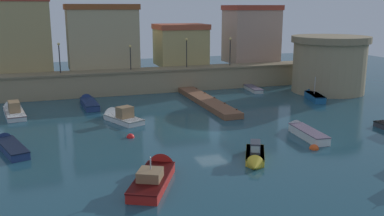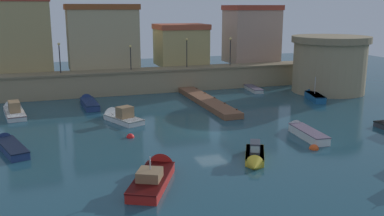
{
  "view_description": "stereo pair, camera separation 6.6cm",
  "coord_description": "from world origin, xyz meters",
  "px_view_note": "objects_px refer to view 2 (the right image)",
  "views": [
    {
      "loc": [
        -13.22,
        -33.82,
        10.75
      ],
      "look_at": [
        0.0,
        5.34,
        1.09
      ],
      "focal_mm": 40.57,
      "sensor_mm": 36.0,
      "label": 1
    },
    {
      "loc": [
        -13.16,
        -33.84,
        10.75
      ],
      "look_at": [
        0.0,
        5.34,
        1.09
      ],
      "focal_mm": 40.57,
      "sensor_mm": 36.0,
      "label": 2
    }
  ],
  "objects_px": {
    "moored_boat_7": "(249,86)",
    "moored_boat_10": "(255,157)",
    "moored_boat_1": "(118,116)",
    "moored_boat_3": "(156,174)",
    "moored_boat_4": "(13,110)",
    "quay_lamp_0": "(59,53)",
    "quay_lamp_2": "(187,48)",
    "quay_lamp_3": "(230,47)",
    "mooring_buoy_0": "(314,149)",
    "mooring_buoy_1": "(130,137)",
    "quay_lamp_1": "(131,53)",
    "fortress_tower": "(329,64)",
    "moored_boat_0": "(303,131)",
    "moored_boat_6": "(9,145)",
    "moored_boat_2": "(313,96)",
    "moored_boat_5": "(88,102)"
  },
  "relations": [
    {
      "from": "moored_boat_7",
      "to": "mooring_buoy_1",
      "type": "relative_size",
      "value": 10.56
    },
    {
      "from": "moored_boat_3",
      "to": "moored_boat_7",
      "type": "relative_size",
      "value": 0.96
    },
    {
      "from": "moored_boat_7",
      "to": "quay_lamp_3",
      "type": "bearing_deg",
      "value": 50.6
    },
    {
      "from": "fortress_tower",
      "to": "quay_lamp_2",
      "type": "distance_m",
      "value": 18.46
    },
    {
      "from": "quay_lamp_3",
      "to": "mooring_buoy_1",
      "type": "height_order",
      "value": "quay_lamp_3"
    },
    {
      "from": "quay_lamp_3",
      "to": "moored_boat_10",
      "type": "height_order",
      "value": "quay_lamp_3"
    },
    {
      "from": "moored_boat_10",
      "to": "moored_boat_1",
      "type": "bearing_deg",
      "value": -126.7
    },
    {
      "from": "fortress_tower",
      "to": "moored_boat_4",
      "type": "bearing_deg",
      "value": 179.34
    },
    {
      "from": "quay_lamp_0",
      "to": "moored_boat_7",
      "type": "bearing_deg",
      "value": -4.7
    },
    {
      "from": "quay_lamp_2",
      "to": "moored_boat_4",
      "type": "xyz_separation_m",
      "value": [
        -21.17,
        -7.1,
        -5.08
      ]
    },
    {
      "from": "moored_boat_5",
      "to": "moored_boat_2",
      "type": "bearing_deg",
      "value": -104.51
    },
    {
      "from": "quay_lamp_2",
      "to": "mooring_buoy_0",
      "type": "height_order",
      "value": "quay_lamp_2"
    },
    {
      "from": "moored_boat_2",
      "to": "moored_boat_3",
      "type": "xyz_separation_m",
      "value": [
        -23.79,
        -18.13,
        -0.0
      ]
    },
    {
      "from": "quay_lamp_0",
      "to": "moored_boat_3",
      "type": "xyz_separation_m",
      "value": [
        4.57,
        -29.02,
        -4.96
      ]
    },
    {
      "from": "moored_boat_0",
      "to": "moored_boat_2",
      "type": "xyz_separation_m",
      "value": [
        9.41,
        12.62,
        0.03
      ]
    },
    {
      "from": "moored_boat_10",
      "to": "mooring_buoy_1",
      "type": "relative_size",
      "value": 6.75
    },
    {
      "from": "moored_boat_4",
      "to": "moored_boat_1",
      "type": "bearing_deg",
      "value": -130.76
    },
    {
      "from": "quay_lamp_0",
      "to": "mooring_buoy_1",
      "type": "height_order",
      "value": "quay_lamp_0"
    },
    {
      "from": "moored_boat_0",
      "to": "moored_boat_6",
      "type": "height_order",
      "value": "moored_boat_0"
    },
    {
      "from": "moored_boat_7",
      "to": "moored_boat_10",
      "type": "height_order",
      "value": "moored_boat_10"
    },
    {
      "from": "moored_boat_4",
      "to": "moored_boat_7",
      "type": "distance_m",
      "value": 29.79
    },
    {
      "from": "quay_lamp_3",
      "to": "moored_boat_0",
      "type": "height_order",
      "value": "quay_lamp_3"
    },
    {
      "from": "moored_boat_0",
      "to": "moored_boat_6",
      "type": "distance_m",
      "value": 24.08
    },
    {
      "from": "quay_lamp_0",
      "to": "mooring_buoy_0",
      "type": "height_order",
      "value": "quay_lamp_0"
    },
    {
      "from": "moored_boat_1",
      "to": "moored_boat_10",
      "type": "bearing_deg",
      "value": -177.4
    },
    {
      "from": "moored_boat_6",
      "to": "mooring_buoy_1",
      "type": "height_order",
      "value": "moored_boat_6"
    },
    {
      "from": "quay_lamp_2",
      "to": "moored_boat_0",
      "type": "height_order",
      "value": "quay_lamp_2"
    },
    {
      "from": "moored_boat_5",
      "to": "moored_boat_6",
      "type": "xyz_separation_m",
      "value": [
        -7.36,
        -13.79,
        -0.01
      ]
    },
    {
      "from": "quay_lamp_3",
      "to": "moored_boat_2",
      "type": "xyz_separation_m",
      "value": [
        6.11,
        -10.89,
        -5.03
      ]
    },
    {
      "from": "fortress_tower",
      "to": "moored_boat_0",
      "type": "bearing_deg",
      "value": -130.9
    },
    {
      "from": "moored_boat_1",
      "to": "moored_boat_6",
      "type": "height_order",
      "value": "moored_boat_1"
    },
    {
      "from": "moored_boat_2",
      "to": "fortress_tower",
      "type": "bearing_deg",
      "value": -36.89
    },
    {
      "from": "quay_lamp_1",
      "to": "moored_boat_4",
      "type": "distance_m",
      "value": 16.14
    },
    {
      "from": "moored_boat_10",
      "to": "mooring_buoy_1",
      "type": "distance_m",
      "value": 11.34
    },
    {
      "from": "moored_boat_0",
      "to": "moored_boat_10",
      "type": "relative_size",
      "value": 1.37
    },
    {
      "from": "quay_lamp_2",
      "to": "moored_boat_2",
      "type": "bearing_deg",
      "value": -41.47
    },
    {
      "from": "moored_boat_1",
      "to": "moored_boat_3",
      "type": "xyz_separation_m",
      "value": [
        -0.12,
        -15.68,
        0.0
      ]
    },
    {
      "from": "quay_lamp_3",
      "to": "moored_boat_3",
      "type": "distance_m",
      "value": 34.35
    },
    {
      "from": "moored_boat_0",
      "to": "moored_boat_10",
      "type": "distance_m",
      "value": 8.32
    },
    {
      "from": "moored_boat_5",
      "to": "moored_boat_6",
      "type": "relative_size",
      "value": 1.0
    },
    {
      "from": "fortress_tower",
      "to": "moored_boat_2",
      "type": "height_order",
      "value": "fortress_tower"
    },
    {
      "from": "moored_boat_1",
      "to": "mooring_buoy_0",
      "type": "distance_m",
      "value": 18.84
    },
    {
      "from": "moored_boat_4",
      "to": "moored_boat_0",
      "type": "bearing_deg",
      "value": -132.6
    },
    {
      "from": "quay_lamp_0",
      "to": "moored_boat_1",
      "type": "xyz_separation_m",
      "value": [
        4.69,
        -13.34,
        -4.97
      ]
    },
    {
      "from": "moored_boat_1",
      "to": "moored_boat_4",
      "type": "relative_size",
      "value": 0.8
    },
    {
      "from": "moored_boat_6",
      "to": "moored_boat_10",
      "type": "bearing_deg",
      "value": -134.41
    },
    {
      "from": "moored_boat_3",
      "to": "moored_boat_4",
      "type": "height_order",
      "value": "moored_boat_3"
    },
    {
      "from": "quay_lamp_2",
      "to": "quay_lamp_3",
      "type": "bearing_deg",
      "value": 0.0
    },
    {
      "from": "mooring_buoy_0",
      "to": "mooring_buoy_1",
      "type": "bearing_deg",
      "value": 149.65
    },
    {
      "from": "fortress_tower",
      "to": "moored_boat_4",
      "type": "distance_m",
      "value": 38.06
    }
  ]
}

